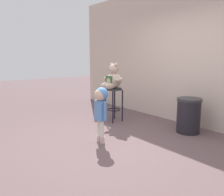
# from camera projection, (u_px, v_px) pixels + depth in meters

# --- Properties ---
(ground_plane) EXTENTS (24.00, 24.00, 0.00)m
(ground_plane) POSITION_uv_depth(u_px,v_px,m) (118.00, 144.00, 3.93)
(ground_plane) COLOR #634D4F
(building_wall) EXTENTS (7.60, 0.30, 3.06)m
(building_wall) POSITION_uv_depth(u_px,v_px,m) (193.00, 53.00, 4.94)
(building_wall) COLOR beige
(building_wall) RESTS_ON ground_plane
(bar_stool_with_teddy) EXTENTS (0.37, 0.37, 0.76)m
(bar_stool_with_teddy) POSITION_uv_depth(u_px,v_px,m) (114.00, 98.00, 5.25)
(bar_stool_with_teddy) COLOR #27272C
(bar_stool_with_teddy) RESTS_ON ground_plane
(teddy_bear) EXTENTS (0.53, 0.48, 0.56)m
(teddy_bear) POSITION_uv_depth(u_px,v_px,m) (113.00, 79.00, 5.16)
(teddy_bear) COLOR #BBA38E
(teddy_bear) RESTS_ON bar_stool_with_teddy
(child_walking) EXTENTS (0.30, 0.24, 0.96)m
(child_walking) POSITION_uv_depth(u_px,v_px,m) (101.00, 103.00, 3.90)
(child_walking) COLOR #C8AAA6
(child_walking) RESTS_ON ground_plane
(trash_bin) EXTENTS (0.47, 0.47, 0.68)m
(trash_bin) POSITION_uv_depth(u_px,v_px,m) (189.00, 115.00, 4.49)
(trash_bin) COLOR black
(trash_bin) RESTS_ON ground_plane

